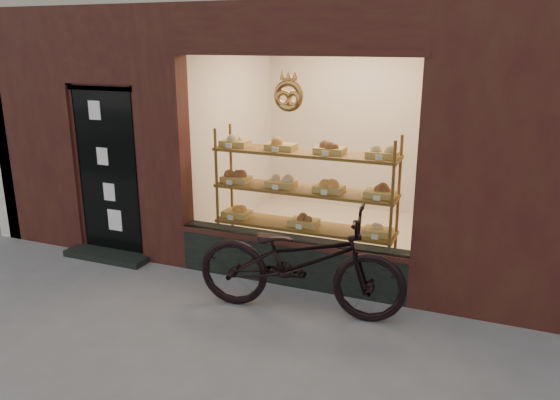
% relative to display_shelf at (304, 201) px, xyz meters
% --- Properties ---
extents(ground, '(90.00, 90.00, 0.00)m').
position_rel_display_shelf_xyz_m(ground, '(-0.45, -2.55, -0.87)').
color(ground, slate).
extents(display_shelf, '(2.20, 0.45, 1.70)m').
position_rel_display_shelf_xyz_m(display_shelf, '(0.00, 0.00, 0.00)').
color(display_shelf, '#543813').
rests_on(display_shelf, ground).
extents(bicycle, '(2.22, 1.01, 1.12)m').
position_rel_display_shelf_xyz_m(bicycle, '(0.34, -1.06, -0.31)').
color(bicycle, black).
rests_on(bicycle, ground).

